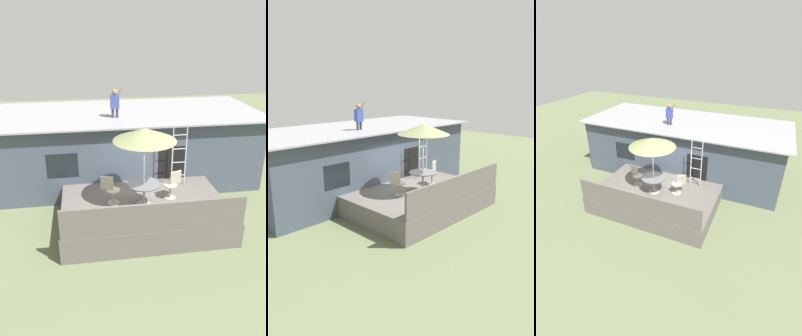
# 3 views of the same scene
# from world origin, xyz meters

# --- Properties ---
(ground_plane) EXTENTS (40.00, 40.00, 0.00)m
(ground_plane) POSITION_xyz_m (0.00, 0.00, 0.00)
(ground_plane) COLOR #66704C
(house) EXTENTS (10.50, 4.50, 2.89)m
(house) POSITION_xyz_m (0.00, 3.60, 1.45)
(house) COLOR #424C5B
(house) RESTS_ON ground
(deck) EXTENTS (5.28, 3.58, 0.80)m
(deck) POSITION_xyz_m (0.00, 0.00, 0.40)
(deck) COLOR #605B56
(deck) RESTS_ON ground
(deck_railing) EXTENTS (5.18, 0.08, 0.90)m
(deck_railing) POSITION_xyz_m (0.00, -1.74, 1.25)
(deck_railing) COLOR #605B56
(deck_railing) RESTS_ON deck
(patio_table) EXTENTS (1.04, 1.04, 0.74)m
(patio_table) POSITION_xyz_m (-0.03, -0.20, 1.39)
(patio_table) COLOR #A59E8C
(patio_table) RESTS_ON deck
(patio_umbrella) EXTENTS (1.90, 1.90, 2.54)m
(patio_umbrella) POSITION_xyz_m (-0.03, -0.20, 3.15)
(patio_umbrella) COLOR silver
(patio_umbrella) RESTS_ON deck
(step_ladder) EXTENTS (0.52, 0.04, 2.20)m
(step_ladder) POSITION_xyz_m (1.44, 1.07, 1.90)
(step_ladder) COLOR silver
(step_ladder) RESTS_ON deck
(person_figure) EXTENTS (0.47, 0.20, 1.11)m
(person_figure) POSITION_xyz_m (-0.58, 2.79, 3.49)
(person_figure) COLOR #33384C
(person_figure) RESTS_ON house
(patio_chair_left) EXTENTS (0.61, 0.44, 0.92)m
(patio_chair_left) POSITION_xyz_m (-1.05, 0.08, 1.26)
(patio_chair_left) COLOR #A59E8C
(patio_chair_left) RESTS_ON deck
(patio_chair_right) EXTENTS (0.61, 0.44, 0.92)m
(patio_chair_right) POSITION_xyz_m (0.97, 0.15, 1.26)
(patio_chair_right) COLOR #A59E8C
(patio_chair_right) RESTS_ON deck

